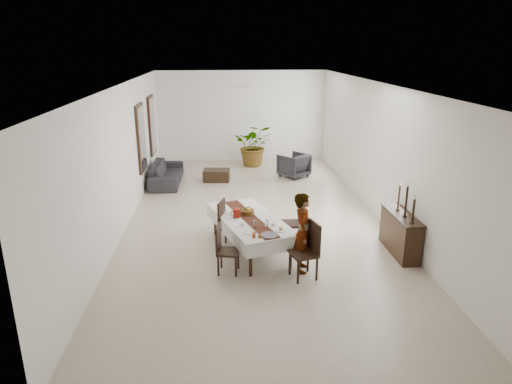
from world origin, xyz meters
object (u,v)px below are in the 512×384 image
at_px(woman, 303,233).
at_px(sofa, 167,173).
at_px(red_pitcher, 237,213).
at_px(sideboard_body, 400,234).
at_px(dining_table_top, 250,220).

xyz_separation_m(woman, sofa, (-3.14, 5.94, -0.44)).
distance_m(red_pitcher, sideboard_body, 3.32).
relative_size(woman, sofa, 0.71).
bearing_deg(sideboard_body, sofa, 134.41).
relative_size(woman, sideboard_body, 1.13).
distance_m(dining_table_top, sideboard_body, 3.05).
xyz_separation_m(dining_table_top, woman, (0.92, -0.96, 0.09)).
height_order(red_pitcher, sideboard_body, red_pitcher).
bearing_deg(sideboard_body, dining_table_top, 173.24).
bearing_deg(woman, sideboard_body, -60.75).
relative_size(dining_table_top, woman, 1.46).
xyz_separation_m(red_pitcher, sofa, (-1.96, 4.92, -0.48)).
distance_m(dining_table_top, sofa, 5.47).
bearing_deg(red_pitcher, sofa, 111.68).
bearing_deg(woman, red_pitcher, 62.36).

